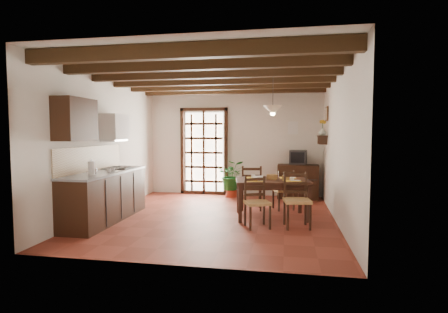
% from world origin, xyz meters
% --- Properties ---
extents(ground_plane, '(5.00, 5.00, 0.00)m').
position_xyz_m(ground_plane, '(0.00, 0.00, 0.00)').
color(ground_plane, maroon).
extents(room_shell, '(4.52, 5.02, 2.81)m').
position_xyz_m(room_shell, '(0.00, 0.00, 1.82)').
color(room_shell, silver).
rests_on(room_shell, ground_plane).
extents(ceiling_beams, '(4.50, 4.34, 0.20)m').
position_xyz_m(ceiling_beams, '(0.00, 0.00, 2.69)').
color(ceiling_beams, black).
rests_on(ceiling_beams, room_shell).
extents(french_door, '(1.26, 0.11, 2.32)m').
position_xyz_m(french_door, '(-0.80, 2.45, 1.18)').
color(french_door, white).
rests_on(french_door, ground_plane).
extents(kitchen_counter, '(0.64, 2.25, 1.38)m').
position_xyz_m(kitchen_counter, '(-1.96, -0.60, 0.47)').
color(kitchen_counter, black).
rests_on(kitchen_counter, ground_plane).
extents(upper_cabinet, '(0.35, 0.80, 0.70)m').
position_xyz_m(upper_cabinet, '(-2.08, -1.30, 1.85)').
color(upper_cabinet, black).
rests_on(upper_cabinet, room_shell).
extents(range_hood, '(0.38, 0.60, 0.54)m').
position_xyz_m(range_hood, '(-2.05, -0.05, 1.73)').
color(range_hood, white).
rests_on(range_hood, room_shell).
extents(counter_items, '(0.50, 1.43, 0.25)m').
position_xyz_m(counter_items, '(-1.95, -0.51, 0.96)').
color(counter_items, black).
rests_on(counter_items, kitchen_counter).
extents(dining_table, '(1.49, 1.09, 0.74)m').
position_xyz_m(dining_table, '(1.08, 0.15, 0.65)').
color(dining_table, '#351B11').
rests_on(dining_table, ground_plane).
extents(chair_near_left, '(0.52, 0.51, 0.87)m').
position_xyz_m(chair_near_left, '(0.86, -0.59, 0.27)').
color(chair_near_left, tan).
rests_on(chair_near_left, ground_plane).
extents(chair_near_right, '(0.50, 0.48, 0.94)m').
position_xyz_m(chair_near_right, '(1.53, -0.47, 0.30)').
color(chair_near_right, tan).
rests_on(chair_near_right, ground_plane).
extents(chair_far_left, '(0.49, 0.47, 0.94)m').
position_xyz_m(chair_far_left, '(0.62, 0.78, 0.30)').
color(chair_far_left, tan).
rests_on(chair_far_left, ground_plane).
extents(chair_far_right, '(0.51, 0.50, 0.84)m').
position_xyz_m(chair_far_right, '(1.30, 0.90, 0.26)').
color(chair_far_right, tan).
rests_on(chair_far_right, ground_plane).
extents(table_setting, '(0.99, 0.66, 0.09)m').
position_xyz_m(table_setting, '(1.08, 0.15, 0.76)').
color(table_setting, gold).
rests_on(table_setting, dining_table).
extents(table_bowl, '(0.28, 0.28, 0.05)m').
position_xyz_m(table_bowl, '(0.83, 0.16, 0.77)').
color(table_bowl, white).
rests_on(table_bowl, dining_table).
extents(sideboard, '(1.00, 0.47, 0.84)m').
position_xyz_m(sideboard, '(1.63, 2.23, 0.42)').
color(sideboard, black).
rests_on(sideboard, ground_plane).
extents(crt_tv, '(0.44, 0.42, 0.34)m').
position_xyz_m(crt_tv, '(1.63, 2.22, 1.03)').
color(crt_tv, black).
rests_on(crt_tv, sideboard).
extents(fuse_box, '(0.25, 0.03, 0.32)m').
position_xyz_m(fuse_box, '(1.50, 2.48, 1.75)').
color(fuse_box, white).
rests_on(fuse_box, room_shell).
extents(plant_pot, '(0.33, 0.33, 0.20)m').
position_xyz_m(plant_pot, '(-0.01, 2.14, 0.11)').
color(plant_pot, maroon).
rests_on(plant_pot, ground_plane).
extents(potted_plant, '(1.94, 1.73, 1.96)m').
position_xyz_m(potted_plant, '(-0.01, 2.14, 0.57)').
color(potted_plant, '#144C19').
rests_on(potted_plant, ground_plane).
extents(wall_shelf, '(0.20, 0.42, 0.20)m').
position_xyz_m(wall_shelf, '(2.14, 1.60, 1.51)').
color(wall_shelf, black).
rests_on(wall_shelf, room_shell).
extents(shelf_vase, '(0.15, 0.15, 0.15)m').
position_xyz_m(shelf_vase, '(2.14, 1.60, 1.65)').
color(shelf_vase, '#B2BFB2').
rests_on(shelf_vase, wall_shelf).
extents(shelf_flowers, '(0.14, 0.14, 0.36)m').
position_xyz_m(shelf_flowers, '(2.14, 1.60, 1.86)').
color(shelf_flowers, gold).
rests_on(shelf_flowers, shelf_vase).
extents(framed_picture, '(0.03, 0.32, 0.32)m').
position_xyz_m(framed_picture, '(2.22, 1.60, 2.05)').
color(framed_picture, brown).
rests_on(framed_picture, room_shell).
extents(pendant_lamp, '(0.36, 0.36, 0.84)m').
position_xyz_m(pendant_lamp, '(1.08, 0.25, 2.08)').
color(pendant_lamp, black).
rests_on(pendant_lamp, room_shell).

